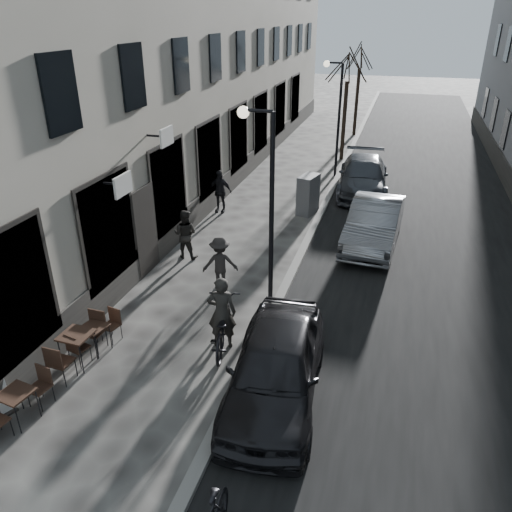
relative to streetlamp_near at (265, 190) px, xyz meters
The scene contains 19 objects.
ground 6.78m from the streetlamp_near, 88.36° to the right, with size 120.00×120.00×0.00m, color #32302E.
road 11.23m from the streetlamp_near, 68.09° to the left, with size 7.30×60.00×0.00m, color black.
kerb 10.48m from the streetlamp_near, 87.87° to the left, with size 0.25×60.00×0.12m, color slate.
streetlamp_near is the anchor object (origin of this frame).
streetlamp_far 12.00m from the streetlamp_near, 90.00° to the left, with size 0.90×0.28×5.09m.
tree_near 15.08m from the streetlamp_near, 89.72° to the left, with size 2.40×2.40×5.70m.
tree_far 21.05m from the streetlamp_near, 89.80° to the left, with size 2.40×2.40×5.70m.
bistro_set_a 6.90m from the streetlamp_near, 121.16° to the right, with size 0.65×1.42×0.82m.
bistro_set_b 5.52m from the streetlamp_near, 131.59° to the right, with size 0.67×1.59×0.93m.
bistro_set_c 5.18m from the streetlamp_near, 135.09° to the right, with size 0.66×1.39×0.79m.
utility_cabinet 7.25m from the streetlamp_near, 91.31° to the left, with size 0.54×0.99×1.49m, color slate.
bicycle 3.37m from the streetlamp_near, 101.28° to the right, with size 0.73×2.09×1.10m, color black.
cyclist_rider 3.11m from the streetlamp_near, 101.28° to the right, with size 0.65×0.43×1.79m, color black.
pedestrian_near 4.37m from the streetlamp_near, 147.38° to the left, with size 0.76×0.59×1.57m, color black.
pedestrian_mid 2.82m from the streetlamp_near, 161.26° to the left, with size 0.98×0.56×1.52m, color #272422.
pedestrian_far 7.31m from the streetlamp_near, 119.64° to the left, with size 0.96×0.40×1.64m, color black.
car_near 4.35m from the streetlamp_near, 71.04° to the right, with size 1.74×4.33×1.48m, color black.
car_mid 5.80m from the streetlamp_near, 62.00° to the left, with size 1.57×4.49×1.48m, color gray.
car_far 10.34m from the streetlamp_near, 80.70° to the left, with size 2.01×4.95×1.44m, color #35393F.
Camera 1 is at (2.82, -5.02, 7.01)m, focal length 35.00 mm.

